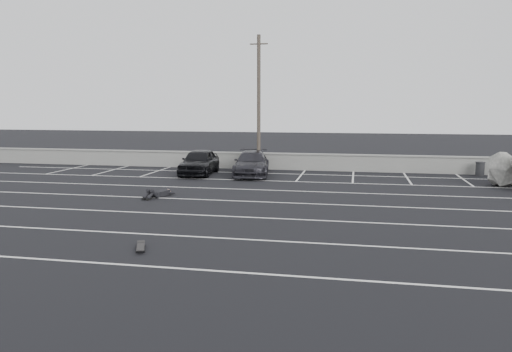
% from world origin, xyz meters
% --- Properties ---
extents(ground, '(120.00, 120.00, 0.00)m').
position_xyz_m(ground, '(0.00, 0.00, 0.00)').
color(ground, black).
rests_on(ground, ground).
extents(seawall, '(50.00, 0.45, 1.06)m').
position_xyz_m(seawall, '(0.00, 14.00, 0.55)').
color(seawall, gray).
rests_on(seawall, ground).
extents(stall_lines, '(36.00, 20.05, 0.01)m').
position_xyz_m(stall_lines, '(-0.08, 4.41, 0.00)').
color(stall_lines, silver).
rests_on(stall_lines, ground).
extents(car_left, '(2.07, 4.54, 1.51)m').
position_xyz_m(car_left, '(-4.97, 10.76, 0.75)').
color(car_left, black).
rests_on(car_left, ground).
extents(car_right, '(2.66, 5.06, 1.40)m').
position_xyz_m(car_right, '(-1.84, 10.95, 0.70)').
color(car_right, black).
rests_on(car_right, ground).
extents(utility_pole, '(1.11, 0.22, 8.33)m').
position_xyz_m(utility_pole, '(-1.86, 13.20, 4.22)').
color(utility_pole, '#4C4238').
rests_on(utility_pole, ground).
extents(trash_bin, '(0.67, 0.67, 0.83)m').
position_xyz_m(trash_bin, '(11.20, 13.28, 0.42)').
color(trash_bin, '#262628').
rests_on(trash_bin, ground).
extents(person, '(2.01, 2.79, 0.47)m').
position_xyz_m(person, '(-4.40, 3.49, 0.24)').
color(person, black).
rests_on(person, ground).
extents(skateboard, '(0.53, 0.86, 0.10)m').
position_xyz_m(skateboard, '(-1.73, -4.65, 0.08)').
color(skateboard, black).
rests_on(skateboard, ground).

